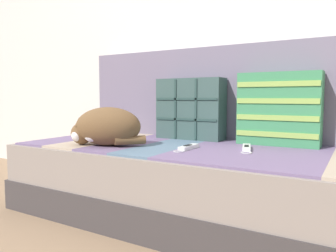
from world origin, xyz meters
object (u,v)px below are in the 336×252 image
throw_pillow_quilted (191,109)px  throw_pillow_striped (279,109)px  game_remote_near (247,148)px  game_remote_far (188,147)px  sleeping_cat (105,127)px  couch (191,180)px

throw_pillow_quilted → throw_pillow_striped: bearing=-0.1°
throw_pillow_striped → game_remote_near: bearing=-111.2°
throw_pillow_striped → game_remote_near: throw_pillow_striped is taller
throw_pillow_striped → game_remote_far: throw_pillow_striped is taller
throw_pillow_quilted → sleeping_cat: size_ratio=1.03×
sleeping_cat → game_remote_far: (0.42, 0.11, -0.08)m
couch → sleeping_cat: 0.52m
couch → throw_pillow_quilted: 0.44m
throw_pillow_quilted → sleeping_cat: (-0.25, -0.47, -0.09)m
throw_pillow_quilted → game_remote_far: bearing=-65.0°
throw_pillow_striped → couch: bearing=-149.1°
couch → throw_pillow_striped: 0.58m
couch → throw_pillow_quilted: bearing=118.0°
sleeping_cat → game_remote_near: size_ratio=1.85×
throw_pillow_striped → throw_pillow_quilted: bearing=179.9°
throw_pillow_striped → game_remote_far: 0.52m
throw_pillow_quilted → game_remote_far: 0.43m
throw_pillow_quilted → couch: bearing=-62.0°
couch → game_remote_far: 0.24m
throw_pillow_quilted → throw_pillow_striped: throw_pillow_striped is taller
couch → sleeping_cat: (-0.37, -0.24, 0.28)m
game_remote_near → game_remote_far: size_ratio=1.05×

